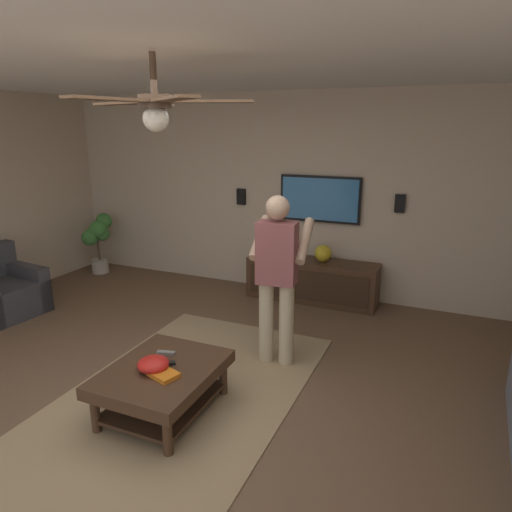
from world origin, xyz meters
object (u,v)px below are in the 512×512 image
at_px(tv, 320,199).
at_px(vase_round, 323,253).
at_px(ceiling_fan, 155,106).
at_px(remote_white, 158,371).
at_px(book, 164,374).
at_px(person_standing, 277,271).
at_px(remote_black, 166,364).
at_px(remote_grey, 166,353).
at_px(wall_speaker_right, 241,197).
at_px(media_console, 312,281).
at_px(potted_plant_tall, 98,236).
at_px(wall_speaker_left, 400,203).
at_px(armchair, 0,293).
at_px(bowl, 153,364).
at_px(coffee_table, 163,379).

relative_size(tv, vase_round, 4.85).
relative_size(tv, ceiling_fan, 0.91).
relative_size(remote_white, book, 0.68).
bearing_deg(person_standing, remote_black, 148.56).
relative_size(remote_white, remote_black, 1.00).
distance_m(remote_grey, vase_round, 2.75).
bearing_deg(wall_speaker_right, remote_white, -166.10).
distance_m(media_console, potted_plant_tall, 3.40).
xyz_separation_m(wall_speaker_left, wall_speaker_right, (0.00, 2.14, -0.04)).
bearing_deg(ceiling_fan, remote_grey, 38.13).
bearing_deg(media_console, person_standing, 5.53).
distance_m(remote_white, vase_round, 3.00).
bearing_deg(remote_black, vase_round, -138.10).
height_order(tv, wall_speaker_left, tv).
height_order(armchair, wall_speaker_right, wall_speaker_right).
bearing_deg(vase_round, book, 172.23).
relative_size(armchair, wall_speaker_left, 4.03).
distance_m(potted_plant_tall, wall_speaker_left, 4.47).
distance_m(armchair, wall_speaker_left, 5.00).
xyz_separation_m(bowl, wall_speaker_left, (3.19, -1.40, 0.87)).
xyz_separation_m(media_console, bowl, (-2.94, 0.39, 0.18)).
bearing_deg(coffee_table, ceiling_fan, -134.05).
bearing_deg(bowl, armchair, 71.79).
distance_m(bowl, wall_speaker_right, 3.38).
relative_size(book, wall_speaker_right, 1.00).
height_order(coffee_table, person_standing, person_standing).
relative_size(armchair, remote_grey, 5.91).
bearing_deg(vase_round, coffee_table, 170.19).
xyz_separation_m(book, wall_speaker_right, (3.23, 0.87, 0.86)).
bearing_deg(armchair, bowl, -12.45).
bearing_deg(remote_grey, armchair, 152.23).
bearing_deg(wall_speaker_right, wall_speaker_left, -90.00).
bearing_deg(person_standing, potted_plant_tall, 60.24).
distance_m(remote_white, remote_black, 0.12).
distance_m(potted_plant_tall, remote_grey, 3.85).
bearing_deg(media_console, tv, -180.00).
bearing_deg(tv, armchair, -56.65).
distance_m(armchair, coffee_table, 3.12).
height_order(bowl, remote_grey, bowl).
distance_m(media_console, wall_speaker_right, 1.54).
relative_size(potted_plant_tall, bowl, 3.83).
bearing_deg(potted_plant_tall, media_console, -86.99).
xyz_separation_m(armchair, wall_speaker_right, (2.22, -2.21, 1.00)).
bearing_deg(coffee_table, remote_black, -10.46).
distance_m(person_standing, remote_white, 1.42).
height_order(person_standing, wall_speaker_left, person_standing).
height_order(coffee_table, media_console, media_console).
height_order(vase_round, wall_speaker_right, wall_speaker_right).
xyz_separation_m(armchair, remote_grey, (-0.71, -2.89, 0.13)).
bearing_deg(book, armchair, -0.51).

